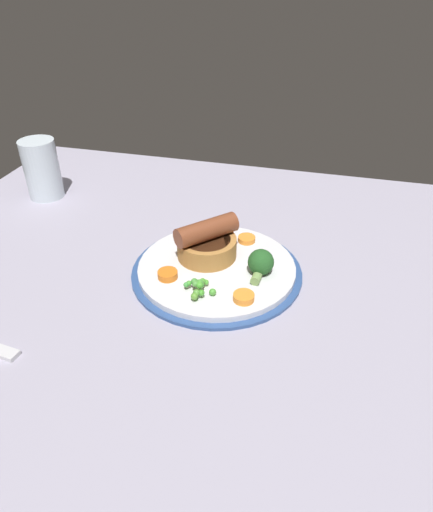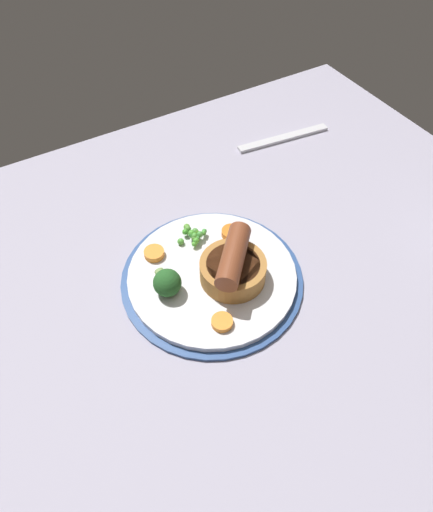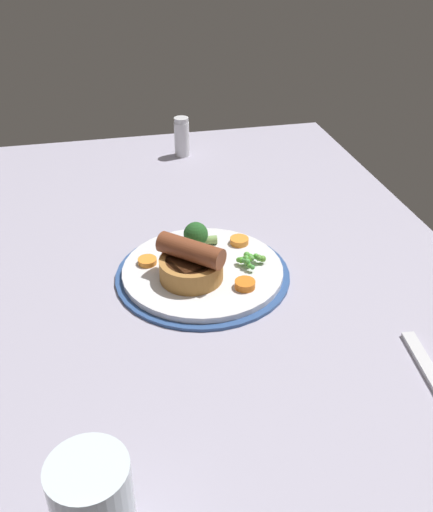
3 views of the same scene
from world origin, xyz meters
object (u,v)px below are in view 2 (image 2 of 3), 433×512
Objects in this scene: broccoli_floret_near at (167,282)px; carrot_slice_0 at (223,322)px; pea_pile at (192,234)px; dinner_plate at (212,277)px; fork at (283,138)px; sausage_pudding at (233,267)px; carrot_slice_1 at (154,253)px; carrot_slice_3 at (231,233)px.

carrot_slice_0 is (-3.70, 8.00, -1.38)cm from broccoli_floret_near.
pea_pile is at bearing -103.55° from carrot_slice_0.
dinner_plate is 5.43× the size of pea_pile.
broccoli_floret_near reaches higher than pea_pile.
pea_pile reaches higher than fork.
carrot_slice_1 is (7.50, -8.83, -1.87)cm from sausage_pudding.
carrot_slice_1 is 35.88cm from fork.
broccoli_floret_near reaches higher than carrot_slice_1.
dinner_plate is at bearing 38.44° from carrot_slice_3.
sausage_pudding is at bearing 60.14° from carrot_slice_3.
carrot_slice_3 is at bearing 44.74° from fork.
dinner_plate is 2.78× the size of sausage_pudding.
sausage_pudding reaches higher than fork.
dinner_plate is 4.90× the size of broccoli_floret_near.
carrot_slice_3 is at bearing -167.18° from sausage_pudding.
pea_pile reaches higher than carrot_slice_1.
carrot_slice_1 reaches higher than fork.
carrot_slice_0 is at bearing 1.72° from sausage_pudding.
sausage_pudding is 3.30× the size of carrot_slice_0.
dinner_plate is 8.89× the size of carrot_slice_3.
dinner_plate is 7.00cm from broccoli_floret_near.
carrot_slice_0 is (2.78, 7.59, 1.23)cm from dinner_plate.
carrot_slice_1 is at bearing 30.78° from fork.
dinner_plate is 8.84× the size of carrot_slice_1.
sausage_pudding reaches higher than broccoli_floret_near.
carrot_slice_1 is 1.01× the size of carrot_slice_3.
dinner_plate is at bearing 44.86° from fork.
sausage_pudding is 34.59cm from fork.
broccoli_floret_near is 6.63cm from carrot_slice_1.
sausage_pudding is 7.94cm from carrot_slice_3.
broccoli_floret_near is at bearing -65.19° from carrot_slice_0.
sausage_pudding is 3.20× the size of carrot_slice_3.
broccoli_floret_near is 1.80× the size of carrot_slice_1.
fork is at bearing -156.08° from carrot_slice_1.
carrot_slice_0 is 15.04cm from carrot_slice_3.
pea_pile is 6.16cm from carrot_slice_1.
carrot_slice_1 is at bearing -79.54° from carrot_slice_0.
fork is (-33.81, -20.94, -2.89)cm from broccoli_floret_near.
carrot_slice_0 is at bearing 50.72° from fork.
carrot_slice_1 is at bearing 175.01° from broccoli_floret_near.
fork is (-30.11, -28.94, -1.50)cm from carrot_slice_0.
dinner_plate is at bearing -91.68° from sausage_pudding.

